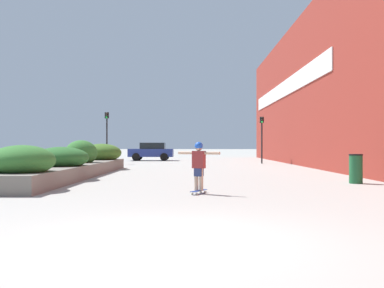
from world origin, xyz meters
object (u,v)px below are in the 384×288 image
Objects in this scene: skateboarder at (199,161)px; traffic_light_left at (107,129)px; skateboard at (199,191)px; car_leftmost at (350,152)px; car_center_left at (152,151)px; trash_bin at (356,169)px; traffic_light_right at (262,132)px.

skateboarder is 0.35× the size of traffic_light_left.
skateboarder is at bearing -71.47° from skateboard.
traffic_light_left is at bearing -72.81° from car_leftmost.
traffic_light_left is at bearing 157.10° from car_center_left.
trash_bin is at bearing -53.31° from traffic_light_left.
car_leftmost is 21.23m from traffic_light_left.
trash_bin is at bearing 56.15° from skateboard.
traffic_light_right is at bearing -55.50° from car_leftmost.
trash_bin is (5.59, 3.29, -0.39)m from skateboarder.
skateboarder reaches higher than trash_bin.
skateboard is 0.20× the size of car_center_left.
skateboard is 0.22× the size of traffic_light_right.
skateboarder is 6.50m from trash_bin.
car_leftmost is 17.54m from car_center_left.
traffic_light_right is at bearing 92.43° from trash_bin.
skateboard is 26.35m from car_center_left.
traffic_light_right reaches higher than trash_bin.
car_leftmost is 10.66m from traffic_light_right.
car_center_left reaches higher than car_leftmost.
skateboarder is at bearing -27.60° from car_leftmost.
car_leftmost is 1.17× the size of car_center_left.
trash_bin is at bearing 56.15° from skateboarder.
car_center_left reaches higher than trash_bin.
car_leftmost reaches higher than skateboarder.
car_center_left is (-3.96, 26.04, 0.76)m from skateboard.
skateboard is 6.51m from trash_bin.
car_center_left is 1.03× the size of traffic_light_left.
car_leftmost is at bearing 88.05° from skateboard.
skateboarder is 0.29× the size of car_leftmost.
car_center_left reaches higher than skateboarder.
skateboarder is at bearing -171.35° from car_center_left.
skateboarder is at bearing -149.50° from trash_bin.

